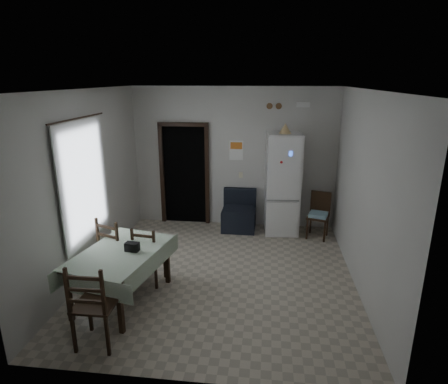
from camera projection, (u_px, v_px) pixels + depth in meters
name	position (u px, v px, depth m)	size (l,w,h in m)	color
ground	(220.00, 275.00, 6.06)	(4.50, 4.50, 0.00)	#B0A590
ceiling	(220.00, 89.00, 5.21)	(4.20, 4.50, 0.02)	white
wall_back	(234.00, 158.00, 7.77)	(4.20, 0.02, 2.90)	beige
wall_front	(190.00, 257.00, 3.50)	(4.20, 0.02, 2.90)	beige
wall_left	(88.00, 185.00, 5.87)	(0.02, 4.50, 2.90)	beige
wall_right	(364.00, 194.00, 5.40)	(0.02, 4.50, 2.90)	beige
doorway	(187.00, 173.00, 8.20)	(1.06, 0.52, 2.22)	black
window_recess	(78.00, 182.00, 5.66)	(0.10, 1.20, 1.60)	silver
curtain	(85.00, 182.00, 5.64)	(0.02, 1.45, 1.85)	silver
curtain_rod	(78.00, 118.00, 5.36)	(0.02, 0.02, 1.60)	black
calendar	(236.00, 150.00, 7.70)	(0.28, 0.02, 0.40)	white
calendar_image	(236.00, 146.00, 7.67)	(0.24, 0.01, 0.14)	orange
light_switch	(241.00, 175.00, 7.85)	(0.08, 0.02, 0.12)	beige
vent_left	(270.00, 106.00, 7.36)	(0.12, 0.12, 0.03)	brown
vent_right	(279.00, 106.00, 7.34)	(0.12, 0.12, 0.03)	brown
emergency_light	(303.00, 105.00, 7.26)	(0.25, 0.07, 0.09)	white
fridge	(282.00, 184.00, 7.48)	(0.66, 0.66, 2.04)	white
tan_cone	(285.00, 128.00, 7.09)	(0.23, 0.23, 0.19)	tan
navy_seat	(239.00, 211.00, 7.76)	(0.68, 0.66, 0.83)	black
corner_chair	(318.00, 216.00, 7.35)	(0.39, 0.39, 0.91)	black
dining_table	(122.00, 276.00, 5.27)	(0.97, 1.47, 0.77)	#ACC2A5
black_bag	(132.00, 247.00, 5.15)	(0.19, 0.11, 0.12)	black
dining_chair_far_left	(118.00, 248.00, 5.81)	(0.45, 0.45, 1.05)	black
dining_chair_far_right	(149.00, 254.00, 5.73)	(0.40, 0.40, 0.94)	black
dining_chair_near_head	(96.00, 303.00, 4.36)	(0.47, 0.47, 1.09)	black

